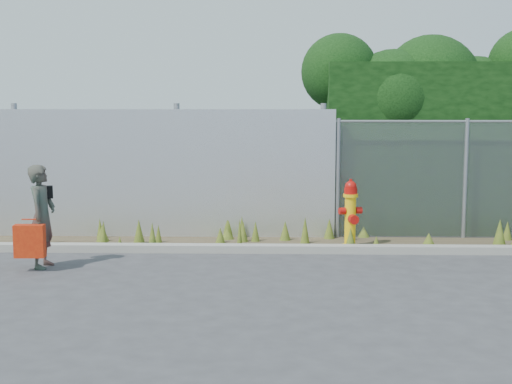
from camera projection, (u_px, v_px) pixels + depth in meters
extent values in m
plane|color=#39393B|center=(276.00, 282.00, 9.28)|extent=(80.00, 80.00, 0.00)
cube|color=gray|center=(276.00, 249.00, 11.05)|extent=(16.00, 0.22, 0.12)
cube|color=#443927|center=(276.00, 244.00, 11.66)|extent=(16.00, 1.20, 0.01)
cone|color=#465A1B|center=(103.00, 234.00, 11.84)|extent=(0.22, 0.22, 0.29)
cone|color=#465A1B|center=(376.00, 243.00, 11.35)|extent=(0.13, 0.13, 0.19)
cone|color=#465A1B|center=(139.00, 232.00, 11.65)|extent=(0.19, 0.19, 0.41)
cone|color=#465A1B|center=(100.00, 229.00, 12.09)|extent=(0.12, 0.12, 0.36)
cone|color=#465A1B|center=(243.00, 232.00, 11.81)|extent=(0.16, 0.16, 0.35)
cone|color=#465A1B|center=(120.00, 243.00, 11.29)|extent=(0.11, 0.11, 0.20)
cone|color=#465A1B|center=(228.00, 223.00, 12.24)|extent=(0.20, 0.20, 0.51)
cone|color=#465A1B|center=(227.00, 235.00, 12.04)|extent=(0.23, 0.23, 0.19)
cone|color=#465A1B|center=(36.00, 236.00, 11.94)|extent=(0.16, 0.16, 0.19)
cone|color=#465A1B|center=(285.00, 231.00, 11.93)|extent=(0.19, 0.19, 0.34)
cone|color=#465A1B|center=(255.00, 232.00, 11.84)|extent=(0.15, 0.15, 0.35)
cone|color=#465A1B|center=(44.00, 229.00, 11.61)|extent=(0.15, 0.15, 0.52)
cone|color=#465A1B|center=(364.00, 233.00, 12.22)|extent=(0.22, 0.22, 0.19)
cone|color=#465A1B|center=(242.00, 228.00, 12.14)|extent=(0.14, 0.14, 0.38)
cone|color=#465A1B|center=(507.00, 231.00, 11.96)|extent=(0.16, 0.16, 0.33)
cone|color=#465A1B|center=(158.00, 234.00, 11.73)|extent=(0.12, 0.12, 0.31)
cone|color=#465A1B|center=(240.00, 233.00, 11.40)|extent=(0.10, 0.10, 0.46)
cone|color=#465A1B|center=(305.00, 231.00, 11.65)|extent=(0.16, 0.16, 0.45)
cone|color=#465A1B|center=(104.00, 234.00, 11.48)|extent=(0.13, 0.13, 0.42)
cone|color=#465A1B|center=(152.00, 236.00, 11.30)|extent=(0.15, 0.15, 0.42)
cone|color=#465A1B|center=(500.00, 234.00, 11.34)|extent=(0.22, 0.22, 0.46)
cone|color=#465A1B|center=(351.00, 230.00, 11.91)|extent=(0.09, 0.09, 0.40)
cone|color=#465A1B|center=(351.00, 239.00, 11.27)|extent=(0.18, 0.18, 0.34)
cone|color=#465A1B|center=(329.00, 229.00, 12.07)|extent=(0.19, 0.19, 0.35)
cone|color=#465A1B|center=(220.00, 236.00, 11.71)|extent=(0.17, 0.17, 0.27)
cone|color=#465A1B|center=(429.00, 241.00, 11.40)|extent=(0.23, 0.23, 0.23)
cube|color=silver|center=(87.00, 174.00, 12.20)|extent=(8.50, 0.08, 2.20)
cylinder|color=gray|center=(17.00, 170.00, 12.34)|extent=(0.10, 0.10, 2.30)
cylinder|color=gray|center=(178.00, 170.00, 12.27)|extent=(0.10, 0.10, 2.30)
cylinder|color=gray|center=(323.00, 171.00, 12.20)|extent=(0.10, 0.10, 2.30)
cylinder|color=gray|center=(338.00, 179.00, 12.09)|extent=(0.07, 0.07, 2.05)
cylinder|color=gray|center=(465.00, 179.00, 12.04)|extent=(0.07, 0.07, 2.05)
sphere|color=black|center=(339.00, 72.00, 12.89)|extent=(1.38, 1.38, 1.38)
sphere|color=black|center=(393.00, 98.00, 12.85)|extent=(1.74, 1.74, 1.74)
sphere|color=black|center=(431.00, 84.00, 12.95)|extent=(1.79, 1.79, 1.79)
sphere|color=black|center=(475.00, 99.00, 13.11)|extent=(1.57, 1.57, 1.57)
cylinder|color=yellow|center=(350.00, 247.00, 11.37)|extent=(0.28, 0.28, 0.06)
cylinder|color=yellow|center=(350.00, 223.00, 11.32)|extent=(0.18, 0.18, 0.84)
cylinder|color=yellow|center=(351.00, 195.00, 11.27)|extent=(0.24, 0.24, 0.05)
cylinder|color=#B20F0A|center=(351.00, 191.00, 11.26)|extent=(0.21, 0.21, 0.10)
sphere|color=#B20F0A|center=(351.00, 187.00, 11.25)|extent=(0.19, 0.19, 0.19)
cylinder|color=#B20F0A|center=(351.00, 181.00, 11.24)|extent=(0.05, 0.05, 0.05)
cylinder|color=#B20F0A|center=(342.00, 211.00, 11.30)|extent=(0.10, 0.11, 0.11)
cylinder|color=#B20F0A|center=(359.00, 211.00, 11.30)|extent=(0.10, 0.11, 0.11)
cylinder|color=#B20F0A|center=(351.00, 219.00, 11.18)|extent=(0.15, 0.12, 0.15)
imported|color=#0F604B|center=(42.00, 216.00, 10.00)|extent=(0.38, 0.55, 1.46)
cube|color=#A91C09|center=(30.00, 241.00, 9.76)|extent=(0.41, 0.15, 0.45)
cylinder|color=#A91C09|center=(29.00, 219.00, 9.73)|extent=(0.19, 0.02, 0.02)
cube|color=black|center=(44.00, 192.00, 10.14)|extent=(0.24, 0.10, 0.18)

